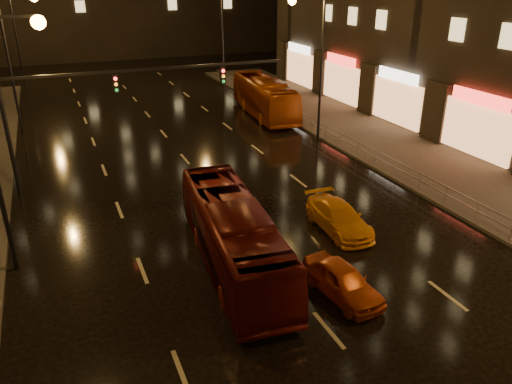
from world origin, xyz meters
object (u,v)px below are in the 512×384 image
taxi_far (339,217)px  taxi_near (343,281)px  bus_curb (264,97)px  bus_red (233,234)px

taxi_far → taxi_near: bearing=-117.8°
bus_curb → taxi_far: (-5.00, -20.04, -0.89)m
taxi_near → taxi_far: (2.57, 4.47, 0.01)m
taxi_near → taxi_far: taxi_far is taller
bus_red → taxi_near: size_ratio=2.78×
bus_curb → taxi_far: 20.67m
bus_red → bus_curb: (10.50, 21.02, 0.11)m
bus_curb → bus_red: bearing=-110.7°
bus_red → taxi_far: bus_red is taller
bus_curb → taxi_far: size_ratio=2.53×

